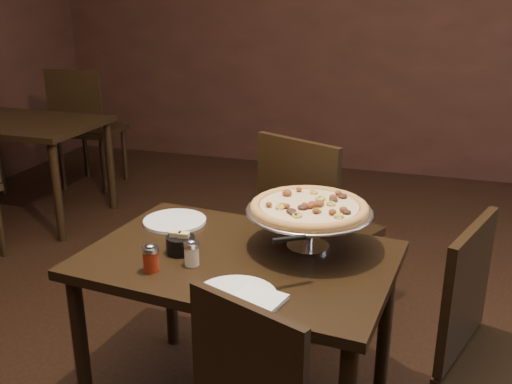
% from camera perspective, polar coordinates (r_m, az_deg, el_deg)
% --- Properties ---
extents(room, '(6.04, 7.04, 2.84)m').
position_cam_1_polar(room, '(1.78, -0.11, 14.13)').
color(room, black).
rests_on(room, ground).
extents(dining_table, '(1.15, 0.82, 0.68)m').
position_cam_1_polar(dining_table, '(2.09, -1.74, -8.54)').
color(dining_table, black).
rests_on(dining_table, ground).
extents(background_table, '(1.14, 0.76, 0.71)m').
position_cam_1_polar(background_table, '(4.40, -22.59, 5.40)').
color(background_table, black).
rests_on(background_table, ground).
extents(pizza_stand, '(0.46, 0.46, 0.19)m').
position_cam_1_polar(pizza_stand, '(2.05, 5.34, -1.61)').
color(pizza_stand, silver).
rests_on(pizza_stand, dining_table).
extents(parmesan_shaker, '(0.05, 0.05, 0.09)m').
position_cam_1_polar(parmesan_shaker, '(1.97, -6.46, -6.08)').
color(parmesan_shaker, '#F4E7BE').
rests_on(parmesan_shaker, dining_table).
extents(pepper_flake_shaker, '(0.06, 0.06, 0.10)m').
position_cam_1_polar(pepper_flake_shaker, '(1.95, -10.49, -6.52)').
color(pepper_flake_shaker, maroon).
rests_on(pepper_flake_shaker, dining_table).
extents(packet_caddy, '(0.10, 0.10, 0.08)m').
position_cam_1_polar(packet_caddy, '(2.07, -7.56, -5.17)').
color(packet_caddy, black).
rests_on(packet_caddy, dining_table).
extents(napkin_stack, '(0.18, 0.18, 0.02)m').
position_cam_1_polar(napkin_stack, '(1.75, 0.10, -10.83)').
color(napkin_stack, white).
rests_on(napkin_stack, dining_table).
extents(plate_left, '(0.25, 0.25, 0.01)m').
position_cam_1_polar(plate_left, '(2.35, -8.13, -2.89)').
color(plate_left, white).
rests_on(plate_left, dining_table).
extents(plate_near, '(0.26, 0.26, 0.01)m').
position_cam_1_polar(plate_near, '(1.77, -2.09, -10.40)').
color(plate_near, white).
rests_on(plate_near, dining_table).
extents(serving_spatula, '(0.15, 0.15, 0.02)m').
position_cam_1_polar(serving_spatula, '(1.80, 3.31, -4.79)').
color(serving_spatula, silver).
rests_on(serving_spatula, pizza_stand).
extents(chair_far, '(0.60, 0.60, 0.96)m').
position_cam_1_polar(chair_far, '(2.72, 5.68, -3.23)').
color(chair_far, black).
rests_on(chair_far, ground).
extents(chair_side, '(0.53, 0.53, 0.89)m').
position_cam_1_polar(chair_side, '(2.03, 22.94, -14.46)').
color(chair_side, black).
rests_on(chair_side, ground).
extents(bg_chair_far, '(0.50, 0.50, 1.01)m').
position_cam_1_polar(bg_chair_far, '(4.91, -16.67, 6.55)').
color(bg_chair_far, black).
rests_on(bg_chair_far, ground).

